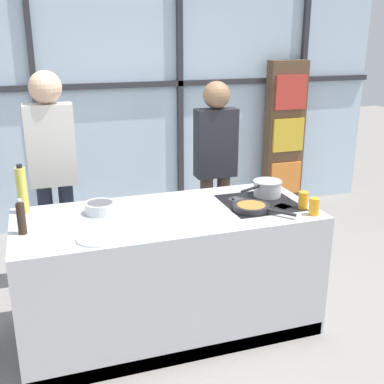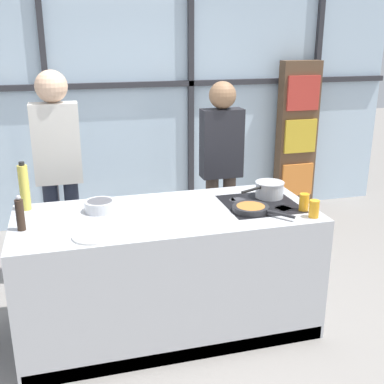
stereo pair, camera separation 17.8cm
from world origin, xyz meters
The scene contains 14 objects.
ground_plane centered at (0.00, 0.00, 0.00)m, with size 18.00×18.00×0.00m, color gray.
back_window_wall centered at (0.00, 2.25, 1.40)m, with size 6.40×0.10×2.80m.
bookshelf centered at (2.03, 2.07, 0.89)m, with size 0.47×0.19×1.77m.
demo_island centered at (0.00, 0.00, 0.45)m, with size 2.06×0.88×0.90m.
spectator_far_left centered at (-0.70, 0.92, 1.07)m, with size 0.37×0.25×1.80m.
spectator_center_left centered at (0.70, 0.92, 0.99)m, with size 0.37×0.24×1.68m.
frying_pan centered at (0.57, -0.13, 0.92)m, with size 0.34×0.39×0.04m.
saucepan centered at (0.81, 0.12, 0.96)m, with size 0.38×0.24×0.12m.
white_plate centered at (-0.51, -0.28, 0.90)m, with size 0.27×0.27×0.01m, color white.
mixing_bowl centered at (-0.44, 0.15, 0.94)m, with size 0.21×0.21×0.08m.
oil_bottle centered at (-0.93, 0.32, 1.06)m, with size 0.07×0.07×0.34m.
pepper_grinder centered at (-0.94, -0.06, 1.00)m, with size 0.05×0.05×0.23m.
juice_glass_near centered at (0.93, -0.34, 0.96)m, with size 0.07×0.07×0.12m, color orange.
juice_glass_far centered at (0.93, -0.20, 0.96)m, with size 0.07×0.07×0.12m, color orange.
Camera 2 is at (-0.64, -3.02, 2.07)m, focal length 45.00 mm.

